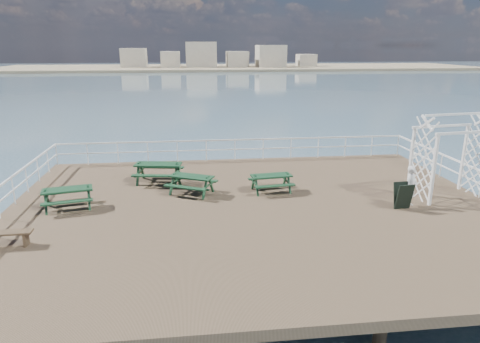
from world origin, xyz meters
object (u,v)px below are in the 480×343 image
at_px(picnic_table_b, 158,169).
at_px(trellis_arbor, 450,161).
at_px(picnic_table_a, 68,194).
at_px(flat_bench_near, 4,236).
at_px(picnic_table_c, 271,179).
at_px(picnic_table_d, 191,181).
at_px(person, 411,186).

bearing_deg(picnic_table_b, trellis_arbor, -6.43).
bearing_deg(trellis_arbor, picnic_table_a, 170.76).
bearing_deg(trellis_arbor, flat_bench_near, -177.98).
xyz_separation_m(picnic_table_c, picnic_table_d, (-3.21, 0.10, 0.03)).
xyz_separation_m(flat_bench_near, trellis_arbor, (15.40, 2.56, 1.11)).
bearing_deg(trellis_arbor, picnic_table_c, 160.54).
bearing_deg(person, picnic_table_b, 123.76).
relative_size(picnic_table_a, flat_bench_near, 1.22).
relative_size(picnic_table_b, person, 1.44).
height_order(picnic_table_d, trellis_arbor, trellis_arbor).
relative_size(flat_bench_near, person, 1.07).
xyz_separation_m(picnic_table_d, flat_bench_near, (-5.53, -4.08, -0.19)).
xyz_separation_m(picnic_table_c, trellis_arbor, (6.67, -1.42, 0.95)).
distance_m(picnic_table_b, flat_bench_near, 7.07).
bearing_deg(picnic_table_a, trellis_arbor, -13.97).
height_order(picnic_table_a, picnic_table_b, picnic_table_b).
bearing_deg(picnic_table_b, flat_bench_near, -116.45).
bearing_deg(picnic_table_c, flat_bench_near, -162.16).
height_order(picnic_table_c, flat_bench_near, picnic_table_c).
relative_size(trellis_arbor, person, 2.17).
bearing_deg(picnic_table_b, picnic_table_c, -11.53).
height_order(flat_bench_near, trellis_arbor, trellis_arbor).
distance_m(picnic_table_b, trellis_arbor, 11.74).
relative_size(picnic_table_a, picnic_table_c, 1.12).
height_order(picnic_table_b, flat_bench_near, picnic_table_b).
bearing_deg(flat_bench_near, picnic_table_d, 34.67).
height_order(picnic_table_c, person, person).
relative_size(picnic_table_c, picnic_table_d, 0.81).
height_order(picnic_table_a, person, person).
bearing_deg(picnic_table_a, flat_bench_near, -121.32).
bearing_deg(trellis_arbor, picnic_table_d, 163.81).
distance_m(picnic_table_a, picnic_table_d, 4.60).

